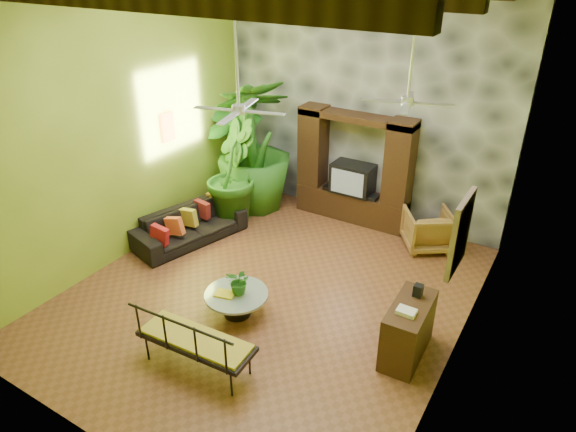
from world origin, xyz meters
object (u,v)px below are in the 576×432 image
Objects in this scene: tall_plant_a at (235,152)px; tall_plant_b at (231,172)px; entertainment_center at (353,176)px; wicker_armchair at (427,229)px; iron_bench at (192,340)px; ceiling_fan_back at (409,87)px; tall_plant_c at (254,145)px; sofa at (190,225)px; coffee_table at (237,301)px; side_console at (408,330)px; ceiling_fan_front at (238,94)px.

tall_plant_b is at bearing -57.74° from tall_plant_a.
entertainment_center reaches higher than wicker_armchair.
tall_plant_a is (-2.57, -0.59, 0.22)m from entertainment_center.
iron_bench is (2.65, -4.58, -0.65)m from tall_plant_a.
tall_plant_b is at bearing 116.57° from iron_bench.
entertainment_center is 1.01× the size of tall_plant_a.
ceiling_fan_back is 0.65× the size of tall_plant_c.
wicker_armchair is 5.10m from iron_bench.
iron_bench reaches higher than wicker_armchair.
tall_plant_a is (-0.27, 1.90, 0.86)m from sofa.
ceiling_fan_back is at bearing 61.79° from iron_bench.
coffee_table is (-1.74, -1.96, -3.15)m from ceiling_fan_back.
side_console is at bearing 68.58° from wicker_armchair.
coffee_table is at bearing -131.57° from ceiling_fan_back.
side_console is at bearing -31.91° from tall_plant_c.
tall_plant_c reaches higher than iron_bench.
tall_plant_b is at bearing -18.90° from wicker_armchair.
side_console is at bearing 3.49° from ceiling_fan_front.
ceiling_fan_front reaches higher than tall_plant_b.
ceiling_fan_back is 4.91m from tall_plant_a.
tall_plant_c is (-2.06, -0.58, 0.46)m from entertainment_center.
ceiling_fan_back reaches higher than sofa.
ceiling_fan_back is 4.58m from iron_bench.
iron_bench reaches higher than side_console.
iron_bench is (0.08, -5.17, -0.43)m from entertainment_center.
ceiling_fan_back reaches higher than tall_plant_a.
ceiling_fan_back is 5.00m from sofa.
sofa is at bearing -132.65° from entertainment_center.
tall_plant_c reaches higher than entertainment_center.
wicker_armchair is 3.10m from side_console.
entertainment_center is at bearing 86.76° from ceiling_fan_front.
tall_plant_a is 5.33m from iron_bench.
sofa is 0.93× the size of tall_plant_a.
ceiling_fan_front is 3.32m from iron_bench.
side_console is (4.50, -1.98, -0.67)m from tall_plant_b.
tall_plant_c is 5.15m from iron_bench.
entertainment_center is at bearing 123.74° from side_console.
tall_plant_a reaches higher than sofa.
tall_plant_b is at bearing -146.05° from entertainment_center.
wicker_armchair is 0.85× the size of coffee_table.
tall_plant_b reaches higher than coffee_table.
tall_plant_b is at bearing -90.55° from tall_plant_c.
wicker_armchair is 0.29× the size of tall_plant_c.
tall_plant_a is at bearing 126.40° from coffee_table.
tall_plant_b is 0.88m from tall_plant_c.
tall_plant_a reaches higher than coffee_table.
tall_plant_c is at bearing 122.17° from ceiling_fan_front.
tall_plant_a is (-2.37, 2.94, -2.22)m from ceiling_fan_front.
tall_plant_a is at bearing -167.00° from entertainment_center.
tall_plant_a is (-4.32, -0.24, 0.80)m from wicker_armchair.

